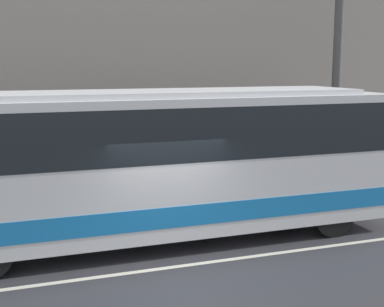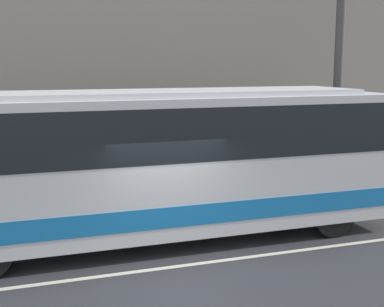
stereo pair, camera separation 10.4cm
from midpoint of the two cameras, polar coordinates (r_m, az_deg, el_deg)
The scene contains 7 objects.
ground_plane at distance 11.04m, azimuth -1.56°, elevation -11.99°, with size 60.00×60.00×0.00m, color #333338.
sidewalk at distance 16.15m, azimuth -7.61°, elevation -4.79°, with size 60.00×3.11×0.14m.
building_facade at distance 17.35m, azimuth -9.17°, elevation 13.26°, with size 60.00×0.35×10.80m.
lane_stripe at distance 11.04m, azimuth -1.56°, elevation -11.97°, with size 54.00×0.14×0.01m.
transit_bus at distance 12.08m, azimuth -4.69°, elevation -0.50°, with size 11.72×2.57×3.46m.
utility_pole_near at distance 17.30m, azimuth 15.52°, elevation 8.83°, with size 0.28×0.28×7.59m.
pedestrian_waiting at distance 15.07m, azimuth -18.08°, elevation -3.12°, with size 0.36×0.36×1.58m.
Camera 2 is at (-3.07, -9.80, 4.06)m, focal length 50.00 mm.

